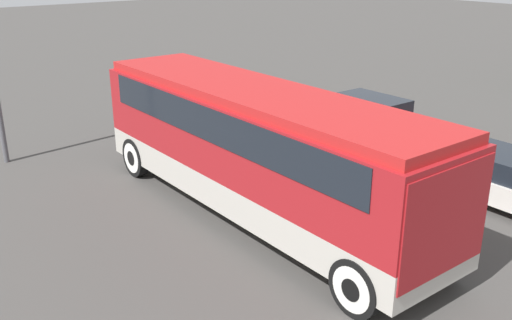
{
  "coord_description": "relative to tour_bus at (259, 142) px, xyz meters",
  "views": [
    {
      "loc": [
        9.94,
        -7.72,
        6.05
      ],
      "look_at": [
        0.0,
        0.0,
        1.41
      ],
      "focal_mm": 40.0,
      "sensor_mm": 36.0,
      "label": 1
    }
  ],
  "objects": [
    {
      "name": "parked_car_mid",
      "position": [
        -2.41,
        6.73,
        -1.19
      ],
      "size": [
        4.6,
        1.94,
        1.42
      ],
      "color": "maroon",
      "rests_on": "ground_plane"
    },
    {
      "name": "parked_car_near",
      "position": [
        3.35,
        5.38,
        -1.24
      ],
      "size": [
        4.41,
        1.92,
        1.31
      ],
      "color": "silver",
      "rests_on": "ground_plane"
    },
    {
      "name": "ground_plane",
      "position": [
        -0.1,
        -0.0,
        -1.89
      ],
      "size": [
        120.0,
        120.0,
        0.0
      ],
      "primitive_type": "plane",
      "color": "#423F3D"
    },
    {
      "name": "tour_bus",
      "position": [
        0.0,
        0.0,
        0.0
      ],
      "size": [
        10.36,
        2.55,
        3.13
      ],
      "color": "#B7B2A8",
      "rests_on": "ground_plane"
    }
  ]
}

